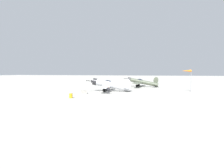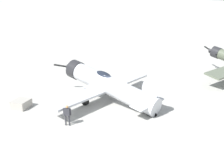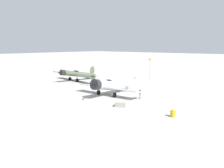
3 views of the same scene
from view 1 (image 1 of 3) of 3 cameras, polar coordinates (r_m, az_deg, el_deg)
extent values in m
plane|color=#A8A59E|center=(45.44, 0.00, -2.27)|extent=(400.00, 400.00, 0.00)
cylinder|color=#B7BABF|center=(45.31, 0.00, -0.32)|extent=(2.22, 9.19, 3.14)
cylinder|color=#232326|center=(46.18, -5.25, 0.71)|extent=(1.77, 1.31, 1.83)
cone|color=#232326|center=(46.35, -6.02, 0.86)|extent=(0.75, 0.72, 0.79)
cube|color=black|center=(46.39, -6.20, 0.87)|extent=(2.04, 2.42, 0.56)
ellipsoid|color=black|center=(45.42, -1.12, 0.74)|extent=(0.89, 1.84, 0.97)
cube|color=#ADAFB5|center=(45.52, -1.33, -0.60)|extent=(11.90, 2.57, 0.48)
ellipsoid|color=#B7BABF|center=(44.78, 4.75, 0.35)|extent=(0.25, 1.82, 2.12)
cube|color=#ADAFB5|center=(44.88, 4.49, -1.09)|extent=(3.47, 1.34, 0.29)
cylinder|color=#999BA0|center=(44.01, -2.45, -1.18)|extent=(0.14, 0.14, 1.17)
cylinder|color=black|center=(44.07, -2.44, -1.93)|extent=(0.26, 0.81, 0.80)
cylinder|color=#999BA0|center=(47.30, -1.58, -0.83)|extent=(0.14, 0.14, 1.17)
cylinder|color=black|center=(47.35, -1.58, -1.54)|extent=(0.26, 0.81, 0.80)
cylinder|color=black|center=(44.90, 5.43, -2.18)|extent=(0.12, 0.29, 0.28)
cylinder|color=#4C5442|center=(59.70, 9.56, 0.56)|extent=(2.16, 9.58, 2.83)
cylinder|color=#232326|center=(60.62, 5.36, 1.40)|extent=(1.41, 1.24, 1.44)
cone|color=#232326|center=(60.78, 4.77, 1.52)|extent=(0.60, 0.69, 0.63)
cube|color=black|center=(60.82, 4.63, 1.52)|extent=(1.72, 2.43, 0.55)
ellipsoid|color=black|center=(59.84, 8.68, 1.23)|extent=(0.94, 1.86, 0.97)
cube|color=#565E4C|center=(59.91, 8.49, 0.46)|extent=(13.12, 3.00, 0.47)
ellipsoid|color=#4C5442|center=(59.09, 13.36, 1.09)|extent=(0.31, 1.86, 2.40)
cube|color=#565E4C|center=(59.19, 13.15, -0.10)|extent=(3.49, 1.44, 0.29)
cylinder|color=#999BA0|center=(58.58, 7.66, 0.03)|extent=(0.14, 0.14, 1.19)
cylinder|color=black|center=(58.62, 7.65, -0.55)|extent=(0.28, 0.82, 0.80)
cylinder|color=#999BA0|center=(61.52, 8.25, 0.20)|extent=(0.14, 0.14, 1.19)
cylinder|color=black|center=(61.56, 8.24, -0.35)|extent=(0.28, 0.82, 0.80)
cylinder|color=black|center=(59.16, 13.87, -0.84)|extent=(0.13, 0.29, 0.28)
cylinder|color=#2D2D33|center=(40.17, -0.92, -2.49)|extent=(0.11, 0.11, 0.79)
cylinder|color=#2D2D33|center=(40.09, -1.30, -2.51)|extent=(0.11, 0.11, 0.79)
cube|color=#2D2D33|center=(40.06, -1.11, -1.55)|extent=(0.41, 0.47, 0.56)
sphere|color=tan|center=(40.03, -1.11, -0.98)|extent=(0.21, 0.21, 0.21)
cylinder|color=#2D2D33|center=(40.14, -0.76, -1.51)|extent=(0.09, 0.09, 0.52)
cylinder|color=#2D2D33|center=(39.98, -1.47, -1.53)|extent=(0.09, 0.09, 0.52)
cube|color=#9E998E|center=(41.46, -8.62, -2.41)|extent=(1.80, 1.71, 0.68)
cylinder|color=gold|center=(34.61, -12.55, -3.55)|extent=(0.61, 0.61, 0.83)
torus|color=gold|center=(34.59, -12.56, -3.28)|extent=(0.65, 0.65, 0.04)
torus|color=gold|center=(34.63, -12.55, -3.82)|extent=(0.65, 0.65, 0.04)
cylinder|color=gray|center=(47.98, 23.11, 0.85)|extent=(0.10, 0.10, 5.17)
cone|color=orange|center=(47.48, 21.95, 3.79)|extent=(1.12, 2.30, 0.56)
camera|label=2|loc=(26.90, 26.95, 13.94)|focal=48.96mm
camera|label=3|loc=(43.87, -48.21, 7.15)|focal=34.45mm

